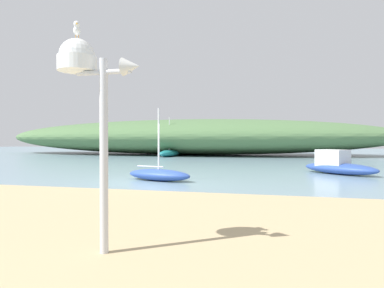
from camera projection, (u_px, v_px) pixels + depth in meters
The scene contains 8 objects.
ground_plane at pixel (148, 182), 14.57m from camera, with size 120.00×120.00×0.00m, color #7A99A8.
beach_sand at pixel (1, 226), 6.81m from camera, with size 44.00×9.00×0.20m, color tan.
distant_hill at pixel (189, 137), 41.11m from camera, with size 47.92×13.87×4.20m, color #517547.
mast_structure at pixel (85, 74), 4.91m from camera, with size 1.25×0.56×3.08m.
seagull_on_radar at pixel (77, 29), 4.91m from camera, with size 0.21×0.30×0.22m.
motorboat_centre_water at pixel (338, 165), 17.90m from camera, with size 3.96×3.80×1.27m.
sailboat_mid_channel at pixel (159, 174), 15.04m from camera, with size 3.32×1.83×3.20m.
sailboat_east_reach at pixel (169, 153), 35.94m from camera, with size 1.82×4.24×4.20m.
Camera 1 is at (5.34, -13.66, 1.82)m, focal length 31.93 mm.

